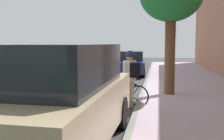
{
  "coord_description": "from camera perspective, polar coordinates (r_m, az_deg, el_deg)",
  "views": [
    {
      "loc": [
        2.13,
        -10.22,
        2.01
      ],
      "look_at": [
        0.64,
        -1.67,
        1.14
      ],
      "focal_mm": 42.89,
      "sensor_mm": 36.0,
      "label": 1
    }
  ],
  "objects": [
    {
      "name": "sidewalk",
      "position": [
        10.51,
        18.07,
        -5.26
      ],
      "size": [
        4.06,
        34.64,
        0.12
      ],
      "primitive_type": "cube",
      "color": "#A6929F",
      "rests_on": "ground"
    },
    {
      "name": "bicycle_at_curb",
      "position": [
        8.78,
        2.79,
        -5.05
      ],
      "size": [
        1.6,
        0.76,
        0.75
      ],
      "color": "black",
      "rests_on": "ground"
    },
    {
      "name": "cyclist_with_backpack",
      "position": [
        8.19,
        3.94,
        -0.65
      ],
      "size": [
        0.52,
        0.55,
        1.79
      ],
      "color": "#C6B284",
      "rests_on": "ground"
    },
    {
      "name": "parked_suv_tan_second",
      "position": [
        5.07,
        -10.63,
        -5.57
      ],
      "size": [
        2.06,
        4.75,
        1.99
      ],
      "color": "tan",
      "rests_on": "ground"
    },
    {
      "name": "lane_stripe_centre",
      "position": [
        10.41,
        -21.43,
        -5.78
      ],
      "size": [
        0.14,
        31.6,
        0.01
      ],
      "color": "white",
      "rests_on": "ground"
    },
    {
      "name": "curb_edge",
      "position": [
        10.42,
        6.47,
        -5.1
      ],
      "size": [
        0.16,
        34.64,
        0.12
      ],
      "primitive_type": "cube",
      "color": "gray",
      "rests_on": "ground"
    },
    {
      "name": "parked_sedan_dark_blue_mid",
      "position": [
        17.08,
        3.98,
        1.48
      ],
      "size": [
        2.0,
        4.48,
        1.52
      ],
      "color": "navy",
      "rests_on": "ground"
    },
    {
      "name": "lane_stripe_bike_edge",
      "position": [
        10.62,
        -1.51,
        -5.17
      ],
      "size": [
        0.12,
        34.64,
        0.01
      ],
      "primitive_type": "cube",
      "color": "white",
      "rests_on": "ground"
    },
    {
      "name": "ground",
      "position": [
        10.63,
        -1.85,
        -5.18
      ],
      "size": [
        55.42,
        55.42,
        0.0
      ],
      "primitive_type": "plane",
      "color": "#373737"
    }
  ]
}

